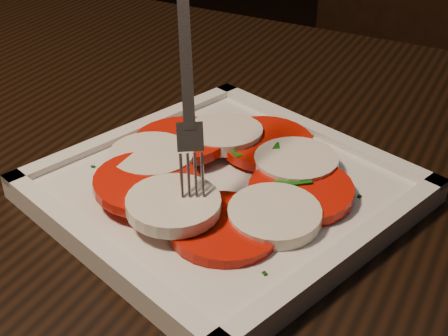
% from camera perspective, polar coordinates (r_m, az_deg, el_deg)
% --- Properties ---
extents(table, '(1.24, 0.86, 0.75)m').
position_cam_1_polar(table, '(0.61, -5.17, -7.65)').
color(table, black).
rests_on(table, ground).
extents(chair, '(0.55, 0.55, 0.93)m').
position_cam_1_polar(chair, '(1.26, 12.34, 7.60)').
color(chair, black).
rests_on(chair, ground).
extents(plate, '(0.31, 0.31, 0.01)m').
position_cam_1_polar(plate, '(0.51, -0.00, -2.16)').
color(plate, silver).
rests_on(plate, table).
extents(caprese_salad, '(0.21, 0.21, 0.02)m').
position_cam_1_polar(caprese_salad, '(0.50, 0.01, -0.50)').
color(caprese_salad, red).
rests_on(caprese_salad, plate).
extents(fork, '(0.09, 0.10, 0.15)m').
position_cam_1_polar(fork, '(0.46, -3.50, 9.09)').
color(fork, white).
rests_on(fork, caprese_salad).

